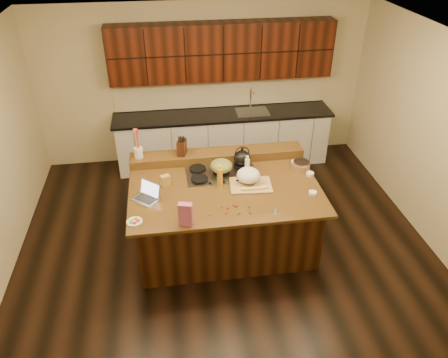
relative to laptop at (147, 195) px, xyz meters
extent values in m
cube|color=black|center=(0.96, 0.12, -0.98)|extent=(5.50, 5.00, 0.01)
cube|color=silver|center=(0.96, 0.12, 1.73)|extent=(5.50, 5.00, 0.01)
cube|color=#C6B98B|center=(0.96, 2.63, 0.37)|extent=(5.50, 0.01, 2.70)
cube|color=#C6B98B|center=(0.96, -2.38, 0.37)|extent=(5.50, 0.01, 2.70)
cube|color=#C6B98B|center=(3.72, 0.12, 0.37)|extent=(0.01, 5.00, 2.70)
cube|color=black|center=(0.96, 0.12, -0.54)|extent=(2.22, 1.42, 0.88)
cube|color=black|center=(0.96, 0.12, -0.08)|extent=(2.40, 1.60, 0.04)
cube|color=black|center=(0.96, 0.82, 0.00)|extent=(2.40, 0.30, 0.12)
cube|color=gray|center=(0.96, 0.42, -0.05)|extent=(0.92, 0.52, 0.02)
cylinder|color=black|center=(0.66, 0.55, -0.03)|extent=(0.22, 0.22, 0.03)
cylinder|color=black|center=(1.26, 0.55, -0.03)|extent=(0.22, 0.22, 0.03)
cylinder|color=black|center=(0.66, 0.29, -0.03)|extent=(0.22, 0.22, 0.03)
cylinder|color=black|center=(1.26, 0.29, -0.03)|extent=(0.22, 0.22, 0.03)
cylinder|color=black|center=(0.96, 0.42, -0.03)|extent=(0.22, 0.22, 0.03)
cube|color=silver|center=(1.26, 2.29, -0.53)|extent=(3.60, 0.62, 0.90)
cube|color=black|center=(1.26, 2.29, -0.06)|extent=(3.70, 0.66, 0.04)
cube|color=gray|center=(1.76, 2.29, -0.04)|extent=(0.55, 0.42, 0.01)
cylinder|color=gray|center=(1.76, 2.47, 0.14)|extent=(0.02, 0.02, 0.36)
cube|color=black|center=(1.26, 2.44, 0.97)|extent=(3.60, 0.34, 0.90)
cube|color=#C6B98B|center=(1.26, 2.60, 0.22)|extent=(3.60, 0.03, 0.50)
ellipsoid|color=black|center=(1.26, 0.55, 0.09)|extent=(0.29, 0.29, 0.20)
ellipsoid|color=olive|center=(0.96, 0.42, 0.07)|extent=(0.32, 0.32, 0.16)
cube|color=#B7B7BC|center=(-0.03, -0.04, -0.05)|extent=(0.36, 0.35, 0.01)
cube|color=black|center=(-0.03, -0.04, -0.04)|extent=(0.27, 0.26, 0.00)
cube|color=#B7B7BC|center=(0.04, 0.04, 0.06)|extent=(0.27, 0.25, 0.19)
cube|color=silver|center=(0.03, 0.04, 0.06)|extent=(0.24, 0.22, 0.16)
cylinder|color=gold|center=(0.90, 0.11, 0.08)|extent=(0.08, 0.08, 0.27)
cylinder|color=silver|center=(1.29, 0.33, 0.07)|extent=(0.08, 0.08, 0.25)
cube|color=tan|center=(1.29, 0.09, -0.04)|extent=(0.55, 0.42, 0.02)
ellipsoid|color=white|center=(1.27, 0.16, 0.06)|extent=(0.30, 0.30, 0.19)
cube|color=#EDD872|center=(1.20, -0.04, -0.02)|extent=(0.11, 0.03, 0.03)
cube|color=#EDD872|center=(1.31, -0.04, -0.02)|extent=(0.11, 0.03, 0.03)
cube|color=#EDD872|center=(1.42, -0.04, -0.02)|extent=(0.11, 0.03, 0.03)
cylinder|color=gray|center=(1.40, 0.07, -0.03)|extent=(0.20, 0.08, 0.01)
cylinder|color=white|center=(2.01, -0.22, -0.03)|extent=(0.13, 0.13, 0.04)
cylinder|color=white|center=(2.11, 0.22, -0.03)|extent=(0.12, 0.12, 0.04)
cylinder|color=white|center=(2.00, 0.54, -0.03)|extent=(0.10, 0.10, 0.04)
cylinder|color=#996B3F|center=(2.04, 0.40, -0.01)|extent=(0.31, 0.31, 0.09)
cone|color=silver|center=(1.46, -0.49, -0.02)|extent=(0.10, 0.10, 0.07)
cube|color=#B85685|center=(0.42, -0.57, 0.08)|extent=(0.17, 0.12, 0.28)
cylinder|color=white|center=(-0.15, -0.44, -0.05)|extent=(0.23, 0.23, 0.01)
cube|color=#BA9141|center=(0.23, 0.24, 0.02)|extent=(0.13, 0.11, 0.15)
cylinder|color=white|center=(-0.11, 0.82, 0.13)|extent=(0.14, 0.14, 0.14)
cube|color=black|center=(0.48, 0.82, 0.17)|extent=(0.15, 0.19, 0.21)
ellipsoid|color=red|center=(1.03, -0.33, -0.05)|extent=(0.02, 0.02, 0.02)
ellipsoid|color=#198C26|center=(1.18, -0.48, -0.05)|extent=(0.02, 0.02, 0.02)
ellipsoid|color=red|center=(1.00, -0.31, -0.05)|extent=(0.02, 0.02, 0.02)
ellipsoid|color=#198C26|center=(0.69, -0.44, -0.05)|extent=(0.02, 0.02, 0.02)
ellipsoid|color=red|center=(1.05, -0.32, -0.05)|extent=(0.02, 0.02, 0.02)
ellipsoid|color=#198C26|center=(1.18, -0.36, -0.05)|extent=(0.02, 0.02, 0.02)
ellipsoid|color=red|center=(0.86, -0.32, -0.05)|extent=(0.02, 0.02, 0.02)
ellipsoid|color=#198C26|center=(1.05, -0.46, -0.05)|extent=(0.02, 0.02, 0.02)
ellipsoid|color=red|center=(0.93, -0.36, -0.05)|extent=(0.02, 0.02, 0.02)
ellipsoid|color=#198C26|center=(1.17, -0.46, -0.05)|extent=(0.02, 0.02, 0.02)
ellipsoid|color=red|center=(0.90, -0.45, -0.05)|extent=(0.02, 0.02, 0.02)
ellipsoid|color=#198C26|center=(1.03, -0.48, -0.05)|extent=(0.02, 0.02, 0.02)
camera|label=1|loc=(0.29, -4.42, 3.00)|focal=35.00mm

